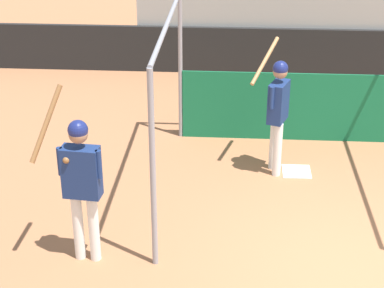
% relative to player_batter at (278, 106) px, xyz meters
% --- Properties ---
extents(ground_plane, '(60.00, 60.00, 0.00)m').
position_rel_player_batter_xyz_m(ground_plane, '(0.98, -2.59, -1.10)').
color(ground_plane, '#9E6642').
extents(outfield_wall, '(24.00, 0.12, 1.02)m').
position_rel_player_batter_xyz_m(outfield_wall, '(0.98, 4.67, -0.59)').
color(outfield_wall, black).
rests_on(outfield_wall, ground).
extents(bleacher_section, '(7.60, 2.40, 2.30)m').
position_rel_player_batter_xyz_m(bleacher_section, '(0.98, 5.93, 0.04)').
color(bleacher_section, '#9E9E99').
rests_on(bleacher_section, ground).
extents(batting_cage, '(3.76, 3.83, 2.56)m').
position_rel_player_batter_xyz_m(batting_cage, '(0.27, 0.55, 0.03)').
color(batting_cage, gray).
rests_on(batting_cage, ground).
extents(home_plate, '(0.44, 0.44, 0.02)m').
position_rel_player_batter_xyz_m(home_plate, '(0.36, -0.01, -1.09)').
color(home_plate, white).
rests_on(home_plate, ground).
extents(player_batter, '(0.62, 0.95, 1.99)m').
position_rel_player_batter_xyz_m(player_batter, '(0.00, 0.00, 0.00)').
color(player_batter, white).
rests_on(player_batter, ground).
extents(player_waiting, '(0.82, 0.54, 2.20)m').
position_rel_player_batter_xyz_m(player_waiting, '(-2.43, -2.49, 0.04)').
color(player_waiting, white).
rests_on(player_waiting, ground).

